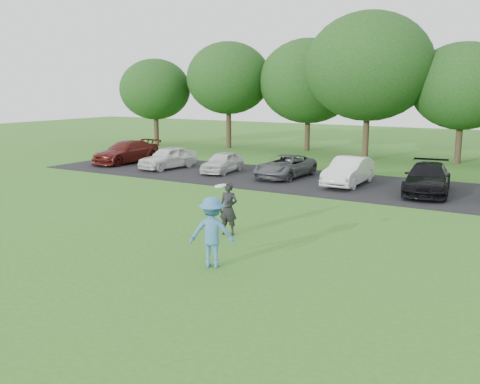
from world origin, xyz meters
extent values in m
plane|color=#337020|center=(0.00, 0.00, 0.00)|extent=(100.00, 100.00, 0.00)
cube|color=black|center=(0.00, 13.00, 0.01)|extent=(32.00, 6.50, 0.03)
imported|color=teal|center=(0.86, 0.74, 0.87)|extent=(1.29, 1.05, 1.73)
cylinder|color=white|center=(1.18, 0.60, 2.06)|extent=(0.27, 0.27, 0.09)
imported|color=black|center=(-0.32, 3.37, 0.79)|extent=(0.61, 0.43, 1.58)
cube|color=black|center=(-0.14, 3.19, 1.02)|extent=(0.15, 0.11, 0.10)
imported|color=#551612|center=(-13.35, 13.21, 0.65)|extent=(2.13, 4.44, 1.25)
imported|color=silver|center=(-9.94, 12.74, 0.62)|extent=(1.91, 3.62, 1.17)
imported|color=silver|center=(-6.71, 13.06, 0.56)|extent=(1.57, 3.22, 1.06)
imported|color=#53555A|center=(-3.31, 13.34, 0.56)|extent=(2.00, 3.95, 1.07)
imported|color=silver|center=(0.02, 12.93, 0.65)|extent=(1.31, 3.74, 1.23)
imported|color=black|center=(3.42, 12.73, 0.65)|extent=(2.31, 4.47, 1.24)
cylinder|color=#38281C|center=(-18.00, 21.60, 1.10)|extent=(0.36, 0.36, 2.20)
ellipsoid|color=#214C19|center=(-18.00, 21.60, 4.15)|extent=(5.20, 5.20, 4.42)
cylinder|color=#38281C|center=(-12.50, 23.00, 1.35)|extent=(0.36, 0.36, 2.70)
ellipsoid|color=#214C19|center=(-12.50, 23.00, 4.93)|extent=(5.94, 5.94, 5.05)
cylinder|color=#38281C|center=(-7.00, 24.40, 1.10)|extent=(0.36, 0.36, 2.20)
ellipsoid|color=#214C19|center=(-7.00, 24.40, 4.71)|extent=(6.68, 6.68, 5.68)
cylinder|color=#38281C|center=(-2.00, 21.60, 1.35)|extent=(0.36, 0.36, 2.70)
ellipsoid|color=#214C19|center=(-2.00, 21.60, 5.48)|extent=(7.42, 7.42, 6.31)
cylinder|color=#38281C|center=(3.00, 23.00, 1.10)|extent=(0.36, 0.36, 2.20)
ellipsoid|color=#214C19|center=(3.00, 23.00, 4.36)|extent=(5.76, 5.76, 4.90)
camera|label=1|loc=(7.80, -9.65, 4.31)|focal=40.00mm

